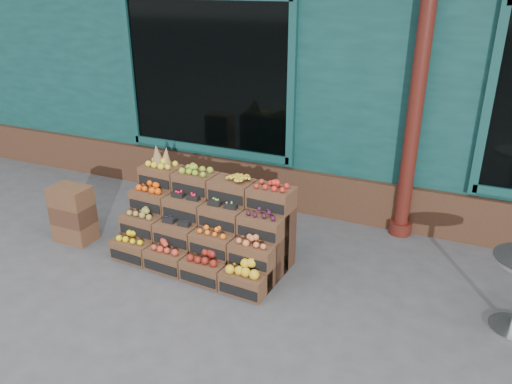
% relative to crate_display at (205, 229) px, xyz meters
% --- Properties ---
extents(ground, '(60.00, 60.00, 0.00)m').
position_rel_crate_display_xyz_m(ground, '(0.75, -0.52, -0.37)').
color(ground, '#444446').
rests_on(ground, ground).
extents(shop_facade, '(12.00, 6.24, 4.80)m').
position_rel_crate_display_xyz_m(shop_facade, '(0.76, 4.59, 2.03)').
color(shop_facade, '#103937').
rests_on(shop_facade, ground).
extents(crate_display, '(1.98, 1.05, 1.20)m').
position_rel_crate_display_xyz_m(crate_display, '(0.00, 0.00, 0.00)').
color(crate_display, '#50321F').
rests_on(crate_display, ground).
extents(spare_crates, '(0.47, 0.32, 0.70)m').
position_rel_crate_display_xyz_m(spare_crates, '(-1.68, -0.28, -0.02)').
color(spare_crates, '#50321F').
rests_on(spare_crates, ground).
extents(shopkeeper, '(0.80, 0.53, 2.18)m').
position_rel_crate_display_xyz_m(shopkeeper, '(-0.58, 2.20, 0.72)').
color(shopkeeper, '#195820').
rests_on(shopkeeper, ground).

